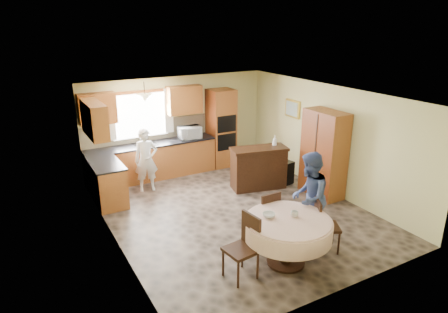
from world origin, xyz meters
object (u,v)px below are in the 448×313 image
object	(u,v)px
sideboard	(259,169)
person_dining	(309,197)
chair_left	(245,243)
person_sink	(146,160)
chair_back	(267,214)
cupboard	(324,154)
oven_tower	(221,128)
dining_table	(287,229)
chair_right	(323,223)

from	to	relation	value
sideboard	person_dining	bearing A→B (deg)	-90.20
sideboard	chair_left	distance (m)	3.55
person_sink	chair_back	bearing A→B (deg)	-60.73
cupboard	chair_back	xyz separation A→B (m)	(-2.29, -1.07, -0.45)
oven_tower	dining_table	bearing A→B (deg)	-106.06
cupboard	person_sink	xyz separation A→B (m)	(-3.44, 2.20, -0.24)
oven_tower	dining_table	distance (m)	4.93
cupboard	dining_table	size ratio (longest dim) A/B	1.37
chair_back	chair_left	bearing A→B (deg)	37.41
sideboard	cupboard	world-z (taller)	cupboard
chair_right	dining_table	bearing A→B (deg)	120.96
sideboard	cupboard	distance (m)	1.57
cupboard	person_sink	bearing A→B (deg)	147.37
sideboard	chair_left	xyz separation A→B (m)	(-2.15, -2.82, 0.10)
cupboard	chair_right	xyz separation A→B (m)	(-1.62, -1.80, -0.46)
chair_left	chair_right	size ratio (longest dim) A/B	1.10
dining_table	chair_back	distance (m)	0.79
cupboard	sideboard	bearing A→B (deg)	135.82
oven_tower	cupboard	xyz separation A→B (m)	(1.07, -2.87, -0.07)
dining_table	chair_back	size ratio (longest dim) A/B	1.47
chair_back	person_dining	bearing A→B (deg)	154.13
cupboard	chair_back	world-z (taller)	cupboard
sideboard	dining_table	distance (m)	3.19
oven_tower	chair_left	world-z (taller)	oven_tower
dining_table	person_sink	world-z (taller)	person_sink
chair_left	chair_right	bearing A→B (deg)	82.53
cupboard	chair_back	distance (m)	2.57
oven_tower	sideboard	size ratio (longest dim) A/B	1.59
oven_tower	person_dining	distance (m)	4.31
chair_left	chair_back	bearing A→B (deg)	120.99
cupboard	chair_left	size ratio (longest dim) A/B	1.90
oven_tower	chair_right	world-z (taller)	oven_tower
oven_tower	chair_back	distance (m)	4.17
sideboard	chair_right	xyz separation A→B (m)	(-0.56, -2.83, 0.05)
chair_left	sideboard	bearing A→B (deg)	135.67
oven_tower	person_sink	xyz separation A→B (m)	(-2.37, -0.67, -0.31)
chair_left	cupboard	bearing A→B (deg)	112.13
person_sink	dining_table	bearing A→B (deg)	-65.95
sideboard	person_sink	distance (m)	2.67
chair_right	person_sink	world-z (taller)	person_sink
dining_table	chair_left	distance (m)	0.79
sideboard	cupboard	size ratio (longest dim) A/B	0.67
chair_right	person_dining	bearing A→B (deg)	27.57
cupboard	person_dining	size ratio (longest dim) A/B	1.18
chair_right	person_dining	distance (m)	0.51
chair_back	chair_right	xyz separation A→B (m)	(0.68, -0.73, -0.02)
dining_table	person_dining	distance (m)	0.95
cupboard	chair_right	bearing A→B (deg)	-131.95
oven_tower	sideboard	bearing A→B (deg)	-89.69
dining_table	person_dining	xyz separation A→B (m)	(0.81, 0.45, 0.20)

